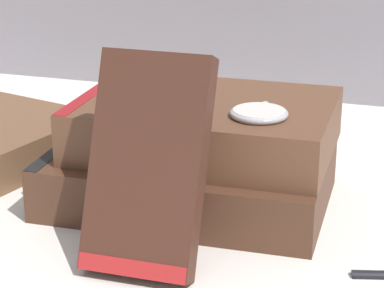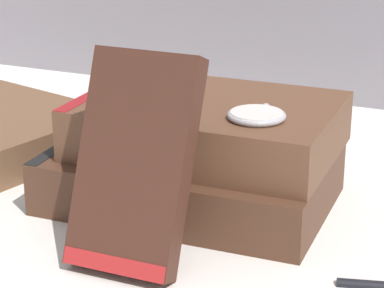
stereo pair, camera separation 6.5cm
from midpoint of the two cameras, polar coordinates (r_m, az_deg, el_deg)
name	(u,v)px [view 1 (the left image)]	position (r m, az deg, el deg)	size (l,w,h in m)	color
ground_plane	(172,214)	(0.67, -4.17, -5.03)	(3.00, 3.00, 0.00)	white
book_flat_bottom	(183,177)	(0.69, -3.36, -2.41)	(0.24, 0.16, 0.05)	#4C2D1E
book_flat_top	(199,125)	(0.68, -2.19, 1.34)	(0.21, 0.15, 0.04)	brown
book_leaning_front	(147,171)	(0.57, -6.48, -2.01)	(0.08, 0.08, 0.15)	#422319
pocket_watch	(259,113)	(0.63, 1.87, 2.15)	(0.05, 0.05, 0.01)	silver
reading_glasses	(202,149)	(0.81, -1.59, -0.41)	(0.10, 0.06, 0.00)	#ADADB2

